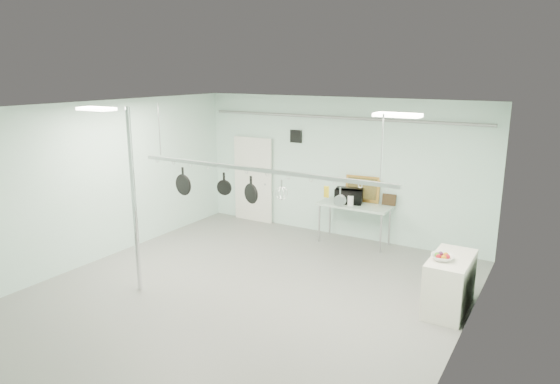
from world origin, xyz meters
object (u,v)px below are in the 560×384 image
Objects in this scene: pot_rack at (256,168)px; side_cabinet at (449,284)px; coffee_canister at (351,200)px; skillet_mid at (224,183)px; skillet_right at (251,189)px; fruit_bowl at (442,257)px; prep_table at (355,207)px; chrome_pole at (134,202)px; microwave at (349,196)px; skillet_left at (183,181)px.

side_cabinet is at bearing 20.45° from pot_rack.
skillet_mid reaches higher than coffee_canister.
skillet_right is at bearing 180.00° from pot_rack.
pot_rack reaches higher than fruit_bowl.
prep_table is 4.24× the size of skillet_mid.
side_cabinet is at bearing 22.41° from chrome_pole.
microwave is 3.87m from skillet_left.
prep_table is at bearing 139.21° from side_cabinet.
chrome_pole reaches higher than side_cabinet.
side_cabinet is 4.05m from skillet_mid.
prep_table is at bearing 100.35° from skillet_right.
microwave is 1.17× the size of skillet_left.
microwave is at bearing 85.75° from pot_rack.
fruit_bowl is at bearing 17.76° from pot_rack.
coffee_canister is at bearing 100.94° from skillet_right.
fruit_bowl is at bearing 20.89° from chrome_pole.
prep_table is 3.98m from skillet_left.
coffee_canister is (0.35, 3.18, -1.21)m from pot_rack.
coffee_canister is at bearing 141.29° from side_cabinet.
skillet_right is at bearing 69.34° from microwave.
chrome_pole reaches higher than skillet_mid.
chrome_pole is at bearing -118.71° from prep_table.
chrome_pole is 5.37m from side_cabinet.
skillet_right is (-0.11, 0.00, -0.37)m from pot_rack.
pot_rack is at bearing 25.35° from chrome_pole.
pot_rack reaches higher than side_cabinet.
side_cabinet is 2.67× the size of skillet_right.
skillet_mid is (0.92, 0.00, 0.07)m from skillet_left.
prep_table reaches higher than side_cabinet.
side_cabinet is at bearing 60.29° from fruit_bowl.
fruit_bowl is 4.61m from skillet_left.
pot_rack reaches higher than microwave.
prep_table is at bearing 83.09° from pot_rack.
skillet_mid is at bearing -163.09° from side_cabinet.
skillet_left is 1.48m from skillet_right.
fruit_bowl is (2.60, -2.41, -0.13)m from microwave.
skillet_right reaches higher than coffee_canister.
side_cabinet is 4.87m from skillet_left.
skillet_mid is at bearing -165.46° from fruit_bowl.
chrome_pole is 7.12× the size of skillet_right.
prep_table is 3.42m from fruit_bowl.
chrome_pole reaches higher than skillet_right.
skillet_mid is at bearing -160.81° from skillet_right.
pot_rack is 3.25m from fruit_bowl.
skillet_right is (1.48, 0.00, 0.03)m from skillet_left.
coffee_canister is 0.50× the size of skillet_right.
skillet_right is (-0.36, -3.32, 0.79)m from microwave.
skillet_mid reaches higher than side_cabinet.
prep_table is 7.09× the size of coffee_canister.
side_cabinet is 2.36× the size of skillet_left.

